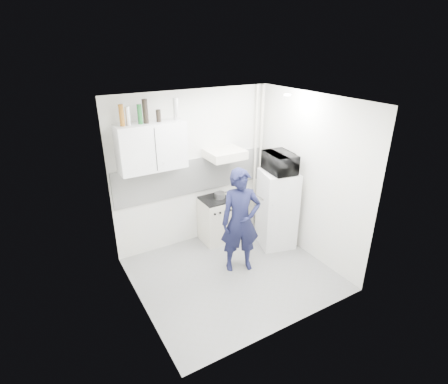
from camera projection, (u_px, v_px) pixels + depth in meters
floor at (233, 274)px, 5.34m from camera, size 2.80×2.80×0.00m
ceiling at (235, 100)px, 4.29m from camera, size 2.80×2.80×0.00m
wall_back at (194, 170)px, 5.80m from camera, size 2.80×0.00×2.80m
wall_left at (134, 221)px, 4.17m from camera, size 0.00×2.60×2.60m
wall_right at (310, 178)px, 5.46m from camera, size 0.00×2.60×2.60m
person at (241, 221)px, 5.18m from camera, size 0.69×0.57×1.63m
stove at (216, 220)px, 6.09m from camera, size 0.49×0.49×0.78m
fridge at (277, 209)px, 5.87m from camera, size 0.68×0.68×1.34m
stove_top at (215, 199)px, 5.93m from camera, size 0.47×0.47×0.03m
saucepan at (220, 195)px, 5.93m from camera, size 0.18×0.18×0.10m
microwave at (280, 163)px, 5.54m from camera, size 0.61×0.46×0.32m
bottle_a at (122, 115)px, 4.72m from camera, size 0.07×0.07×0.29m
bottle_b at (128, 116)px, 4.77m from camera, size 0.07×0.07×0.26m
bottle_c at (140, 114)px, 4.84m from camera, size 0.07×0.07×0.27m
bottle_d at (145, 111)px, 4.86m from camera, size 0.08×0.08×0.34m
canister_a at (158, 116)px, 4.98m from camera, size 0.07×0.07×0.17m
bottle_e at (176, 109)px, 5.08m from camera, size 0.08×0.08×0.32m
upper_cabinet at (152, 147)px, 5.09m from camera, size 1.00×0.35×0.70m
range_hood at (225, 154)px, 5.70m from camera, size 0.60×0.50×0.14m
backsplash at (195, 176)px, 5.83m from camera, size 2.74×0.03×0.60m
pipe_a at (260, 159)px, 6.34m from camera, size 0.05×0.05×2.60m
pipe_b at (255, 160)px, 6.28m from camera, size 0.04×0.04×2.60m
ceiling_spot_fixture at (287, 95)px, 4.92m from camera, size 0.10×0.10×0.02m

